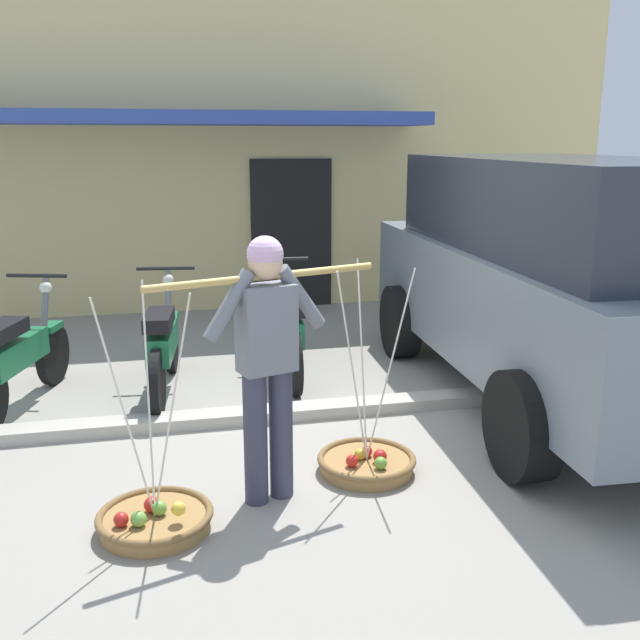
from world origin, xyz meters
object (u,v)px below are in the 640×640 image
motorcycle_second_in_row (164,345)px  motorcycle_third_in_row (288,330)px  motorcycle_nearest_shop (19,358)px  fruit_basket_left_side (155,518)px  fruit_basket_right_side (367,462)px  parked_truck (559,274)px  fruit_vendor (267,353)px

motorcycle_second_in_row → motorcycle_third_in_row: same height
motorcycle_nearest_shop → motorcycle_second_in_row: same height
motorcycle_nearest_shop → motorcycle_third_in_row: size_ratio=0.97×
motorcycle_second_in_row → fruit_basket_left_side: bearing=-92.5°
fruit_basket_right_side → motorcycle_second_in_row: 2.39m
fruit_basket_left_side → motorcycle_third_in_row: (1.29, 2.71, 0.38)m
motorcycle_second_in_row → motorcycle_third_in_row: bearing=13.9°
fruit_basket_left_side → parked_truck: (3.44, 1.53, 1.06)m
fruit_basket_left_side → parked_truck: 3.91m
motorcycle_third_in_row → parked_truck: size_ratio=0.37×
fruit_basket_right_side → motorcycle_third_in_row: fruit_basket_right_side is taller
motorcycle_second_in_row → motorcycle_third_in_row: 1.22m
motorcycle_second_in_row → parked_truck: size_ratio=0.37×
motorcycle_nearest_shop → parked_truck: size_ratio=0.36×
fruit_vendor → motorcycle_third_in_row: 2.59m
fruit_vendor → motorcycle_third_in_row: size_ratio=0.93×
motorcycle_second_in_row → parked_truck: bearing=-14.9°
fruit_basket_left_side → motorcycle_second_in_row: bearing=87.5°
fruit_vendor → fruit_basket_right_side: bearing=17.9°
parked_truck → fruit_basket_left_side: bearing=-156.1°
fruit_vendor → parked_truck: 3.02m
fruit_basket_left_side → fruit_basket_right_side: size_ratio=1.00×
motorcycle_nearest_shop → parked_truck: bearing=-9.6°
fruit_vendor → fruit_basket_left_side: bearing=-161.7°
fruit_basket_left_side → motorcycle_third_in_row: 3.02m
motorcycle_third_in_row → fruit_basket_right_side: bearing=-86.1°
motorcycle_nearest_shop → motorcycle_third_in_row: bearing=9.8°
fruit_vendor → parked_truck: bearing=25.3°
motorcycle_nearest_shop → parked_truck: (4.54, -0.77, 0.68)m
fruit_vendor → motorcycle_second_in_row: size_ratio=0.93×
fruit_basket_right_side → motorcycle_third_in_row: bearing=93.9°
motorcycle_second_in_row → parked_truck: 3.52m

